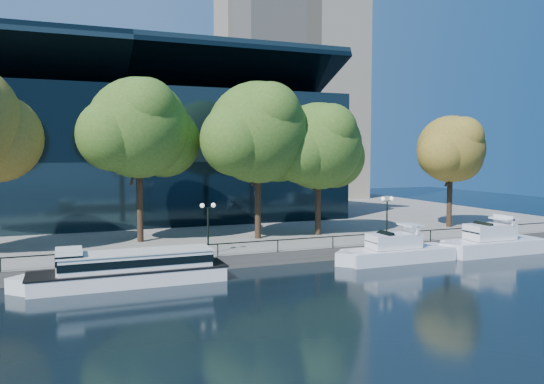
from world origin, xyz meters
name	(u,v)px	position (x,y,z in m)	size (l,w,h in m)	color
ground	(230,278)	(0.00, 0.00, 0.00)	(160.00, 160.00, 0.00)	black
promenade	(152,216)	(0.00, 36.38, 0.50)	(90.00, 67.08, 1.00)	slate
railing	(218,244)	(0.00, 3.25, 1.94)	(88.20, 0.08, 0.99)	black
convention_building	(123,157)	(-4.00, 31.79, 8.51)	(50.00, 24.57, 21.43)	black
office_tower	(288,21)	(28.00, 55.00, 33.02)	(22.50, 22.50, 65.90)	tan
tour_boat	(125,268)	(-7.20, 0.83, 1.15)	(14.29, 3.19, 2.71)	white
cruiser_near	(394,251)	(14.23, 0.52, 0.95)	(10.56, 2.72, 3.06)	white
cruiser_far	(490,242)	(24.02, 0.24, 1.09)	(10.51, 2.91, 3.43)	white
tree_2	(141,130)	(-4.45, 12.26, 10.97)	(11.16, 9.15, 14.63)	black
tree_3	(260,135)	(6.06, 10.24, 10.63)	(11.72, 9.61, 14.52)	black
tree_4	(320,148)	(12.21, 10.10, 9.43)	(10.47, 8.58, 12.80)	black
tree_5	(452,151)	(27.88, 9.97, 9.22)	(8.92, 7.32, 11.95)	black
lamp_1	(208,216)	(-0.43, 4.50, 3.98)	(1.26, 0.36, 4.03)	black
lamp_2	(387,208)	(16.14, 4.50, 3.98)	(1.26, 0.36, 4.03)	black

